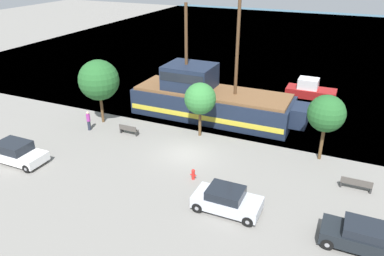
{
  "coord_description": "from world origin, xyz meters",
  "views": [
    {
      "loc": [
        10.58,
        -22.55,
        13.76
      ],
      "look_at": [
        -0.42,
        2.0,
        1.2
      ],
      "focal_mm": 35.0,
      "sensor_mm": 36.0,
      "label": 1
    }
  ],
  "objects_px": {
    "pedestrian_walking_near": "(89,121)",
    "fire_hydrant": "(193,174)",
    "parked_car_curb_rear": "(16,152)",
    "parked_car_curb_mid": "(227,200)",
    "bench_promenade_east": "(356,184)",
    "parked_car_curb_front": "(372,239)",
    "moored_boat_dockside": "(310,90)",
    "pirate_ship": "(210,99)",
    "bench_promenade_west": "(129,130)"
  },
  "relations": [
    {
      "from": "pedestrian_walking_near",
      "to": "moored_boat_dockside",
      "type": "bearing_deg",
      "value": 45.44
    },
    {
      "from": "parked_car_curb_mid",
      "to": "fire_hydrant",
      "type": "xyz_separation_m",
      "value": [
        -3.16,
        2.28,
        -0.32
      ]
    },
    {
      "from": "bench_promenade_east",
      "to": "parked_car_curb_front",
      "type": "bearing_deg",
      "value": -80.6
    },
    {
      "from": "parked_car_curb_mid",
      "to": "pedestrian_walking_near",
      "type": "xyz_separation_m",
      "value": [
        -14.45,
        5.73,
        0.14
      ]
    },
    {
      "from": "pirate_ship",
      "to": "pedestrian_walking_near",
      "type": "bearing_deg",
      "value": -140.13
    },
    {
      "from": "pirate_ship",
      "to": "moored_boat_dockside",
      "type": "bearing_deg",
      "value": 50.41
    },
    {
      "from": "fire_hydrant",
      "to": "bench_promenade_east",
      "type": "distance_m",
      "value": 10.48
    },
    {
      "from": "parked_car_curb_mid",
      "to": "bench_promenade_east",
      "type": "height_order",
      "value": "parked_car_curb_mid"
    },
    {
      "from": "moored_boat_dockside",
      "to": "bench_promenade_west",
      "type": "bearing_deg",
      "value": -128.54
    },
    {
      "from": "moored_boat_dockside",
      "to": "bench_promenade_west",
      "type": "distance_m",
      "value": 20.01
    },
    {
      "from": "parked_car_curb_rear",
      "to": "bench_promenade_east",
      "type": "height_order",
      "value": "parked_car_curb_rear"
    },
    {
      "from": "fire_hydrant",
      "to": "bench_promenade_east",
      "type": "bearing_deg",
      "value": 17.28
    },
    {
      "from": "parked_car_curb_front",
      "to": "pedestrian_walking_near",
      "type": "distance_m",
      "value": 22.96
    },
    {
      "from": "parked_car_curb_front",
      "to": "fire_hydrant",
      "type": "height_order",
      "value": "parked_car_curb_front"
    },
    {
      "from": "fire_hydrant",
      "to": "pedestrian_walking_near",
      "type": "bearing_deg",
      "value": 163.04
    },
    {
      "from": "pedestrian_walking_near",
      "to": "parked_car_curb_mid",
      "type": "bearing_deg",
      "value": -21.62
    },
    {
      "from": "parked_car_curb_mid",
      "to": "bench_promenade_west",
      "type": "relative_size",
      "value": 2.4
    },
    {
      "from": "parked_car_curb_mid",
      "to": "bench_promenade_east",
      "type": "bearing_deg",
      "value": 38.23
    },
    {
      "from": "parked_car_curb_front",
      "to": "bench_promenade_west",
      "type": "distance_m",
      "value": 19.73
    },
    {
      "from": "parked_car_curb_mid",
      "to": "bench_promenade_east",
      "type": "xyz_separation_m",
      "value": [
        6.85,
        5.39,
        -0.28
      ]
    },
    {
      "from": "bench_promenade_west",
      "to": "pedestrian_walking_near",
      "type": "relative_size",
      "value": 0.96
    },
    {
      "from": "bench_promenade_east",
      "to": "pedestrian_walking_near",
      "type": "height_order",
      "value": "pedestrian_walking_near"
    },
    {
      "from": "bench_promenade_west",
      "to": "pedestrian_walking_near",
      "type": "xyz_separation_m",
      "value": [
        -3.57,
        -0.64,
        0.43
      ]
    },
    {
      "from": "moored_boat_dockside",
      "to": "pedestrian_walking_near",
      "type": "height_order",
      "value": "moored_boat_dockside"
    },
    {
      "from": "pirate_ship",
      "to": "parked_car_curb_rear",
      "type": "bearing_deg",
      "value": -125.81
    },
    {
      "from": "parked_car_curb_rear",
      "to": "parked_car_curb_mid",
      "type": "bearing_deg",
      "value": 2.87
    },
    {
      "from": "pirate_ship",
      "to": "pedestrian_walking_near",
      "type": "height_order",
      "value": "pirate_ship"
    },
    {
      "from": "parked_car_curb_rear",
      "to": "bench_promenade_west",
      "type": "height_order",
      "value": "parked_car_curb_rear"
    },
    {
      "from": "parked_car_curb_rear",
      "to": "moored_boat_dockside",
      "type": "bearing_deg",
      "value": 52.6
    },
    {
      "from": "pirate_ship",
      "to": "parked_car_curb_front",
      "type": "xyz_separation_m",
      "value": [
        13.9,
        -12.78,
        -0.97
      ]
    },
    {
      "from": "moored_boat_dockside",
      "to": "fire_hydrant",
      "type": "distance_m",
      "value": 20.29
    },
    {
      "from": "parked_car_curb_rear",
      "to": "pedestrian_walking_near",
      "type": "distance_m",
      "value": 6.67
    },
    {
      "from": "parked_car_curb_mid",
      "to": "parked_car_curb_rear",
      "type": "height_order",
      "value": "parked_car_curb_rear"
    },
    {
      "from": "pedestrian_walking_near",
      "to": "bench_promenade_east",
      "type": "bearing_deg",
      "value": -0.89
    },
    {
      "from": "parked_car_curb_mid",
      "to": "fire_hydrant",
      "type": "relative_size",
      "value": 5.16
    },
    {
      "from": "parked_car_curb_mid",
      "to": "bench_promenade_west",
      "type": "xyz_separation_m",
      "value": [
        -10.88,
        6.36,
        -0.29
      ]
    },
    {
      "from": "bench_promenade_east",
      "to": "parked_car_curb_mid",
      "type": "bearing_deg",
      "value": -141.77
    },
    {
      "from": "bench_promenade_west",
      "to": "pedestrian_walking_near",
      "type": "height_order",
      "value": "pedestrian_walking_near"
    },
    {
      "from": "moored_boat_dockside",
      "to": "parked_car_curb_mid",
      "type": "bearing_deg",
      "value": -94.13
    },
    {
      "from": "fire_hydrant",
      "to": "parked_car_curb_mid",
      "type": "bearing_deg",
      "value": -35.89
    },
    {
      "from": "moored_boat_dockside",
      "to": "parked_car_curb_rear",
      "type": "distance_m",
      "value": 28.71
    },
    {
      "from": "pedestrian_walking_near",
      "to": "fire_hydrant",
      "type": "bearing_deg",
      "value": -16.96
    },
    {
      "from": "moored_boat_dockside",
      "to": "bench_promenade_east",
      "type": "bearing_deg",
      "value": -72.44
    },
    {
      "from": "parked_car_curb_rear",
      "to": "fire_hydrant",
      "type": "relative_size",
      "value": 5.89
    },
    {
      "from": "parked_car_curb_front",
      "to": "bench_promenade_west",
      "type": "xyz_separation_m",
      "value": [
        -18.64,
        6.47,
        -0.29
      ]
    },
    {
      "from": "parked_car_curb_rear",
      "to": "fire_hydrant",
      "type": "height_order",
      "value": "parked_car_curb_rear"
    },
    {
      "from": "bench_promenade_west",
      "to": "parked_car_curb_mid",
      "type": "bearing_deg",
      "value": -30.32
    },
    {
      "from": "pirate_ship",
      "to": "moored_boat_dockside",
      "type": "distance_m",
      "value": 12.17
    },
    {
      "from": "parked_car_curb_front",
      "to": "parked_car_curb_rear",
      "type": "height_order",
      "value": "parked_car_curb_rear"
    },
    {
      "from": "fire_hydrant",
      "to": "bench_promenade_east",
      "type": "xyz_separation_m",
      "value": [
        10.0,
        3.11,
        0.03
      ]
    }
  ]
}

